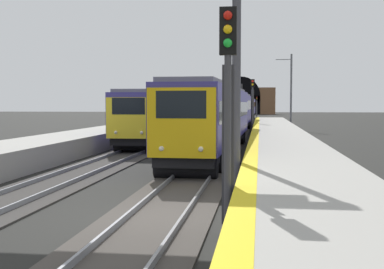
% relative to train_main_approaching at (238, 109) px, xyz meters
% --- Properties ---
extents(ground_plane, '(320.00, 320.00, 0.00)m').
position_rel_train_main_approaching_xyz_m(ground_plane, '(-48.77, -0.00, -2.28)').
color(ground_plane, black).
extents(platform_right, '(112.00, 3.59, 1.09)m').
position_rel_train_main_approaching_xyz_m(platform_right, '(-48.77, -3.84, -1.73)').
color(platform_right, '#9E9B93').
rests_on(platform_right, ground_plane).
extents(platform_right_edge_strip, '(112.00, 0.50, 0.01)m').
position_rel_train_main_approaching_xyz_m(platform_right_edge_strip, '(-48.77, -2.29, -1.18)').
color(platform_right_edge_strip, yellow).
rests_on(platform_right_edge_strip, platform_right).
extents(track_main_line, '(160.00, 2.86, 0.21)m').
position_rel_train_main_approaching_xyz_m(track_main_line, '(-48.77, -0.00, -2.24)').
color(track_main_line, '#423D38').
rests_on(track_main_line, ground_plane).
extents(train_main_approaching, '(86.26, 3.30, 4.89)m').
position_rel_train_main_approaching_xyz_m(train_main_approaching, '(0.00, 0.00, 0.00)').
color(train_main_approaching, navy).
rests_on(train_main_approaching, ground_plane).
extents(train_adjacent_platform, '(64.53, 2.88, 4.71)m').
position_rel_train_main_approaching_xyz_m(train_adjacent_platform, '(-1.05, 4.88, -0.10)').
color(train_adjacent_platform, navy).
rests_on(train_adjacent_platform, ground_plane).
extents(railway_signal_near, '(0.39, 0.38, 5.10)m').
position_rel_train_main_approaching_xyz_m(railway_signal_near, '(-50.15, -1.89, 0.82)').
color(railway_signal_near, '#38383D').
rests_on(railway_signal_near, ground_plane).
extents(railway_signal_mid, '(0.39, 0.38, 5.24)m').
position_rel_train_main_approaching_xyz_m(railway_signal_mid, '(-12.98, -1.89, 0.79)').
color(railway_signal_mid, '#38383D').
rests_on(railway_signal_mid, ground_plane).
extents(railway_signal_far, '(0.39, 0.38, 4.41)m').
position_rel_train_main_approaching_xyz_m(railway_signal_far, '(48.88, -1.89, 0.34)').
color(railway_signal_far, '#4C4C54').
rests_on(railway_signal_far, ground_plane).
extents(overhead_signal_gantry, '(0.70, 8.85, 7.68)m').
position_rel_train_main_approaching_xyz_m(overhead_signal_gantry, '(-45.20, 2.44, 3.49)').
color(overhead_signal_gantry, '#3F3F47').
rests_on(overhead_signal_gantry, ground_plane).
extents(tunnel_portal, '(2.80, 18.16, 10.17)m').
position_rel_train_main_approaching_xyz_m(tunnel_portal, '(77.09, 2.44, 1.34)').
color(tunnel_portal, brown).
rests_on(tunnel_portal, ground_plane).
extents(catenary_mast_far, '(0.22, 1.84, 8.47)m').
position_rel_train_main_approaching_xyz_m(catenary_mast_far, '(-3.18, -6.02, 2.05)').
color(catenary_mast_far, '#595B60').
rests_on(catenary_mast_far, ground_plane).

